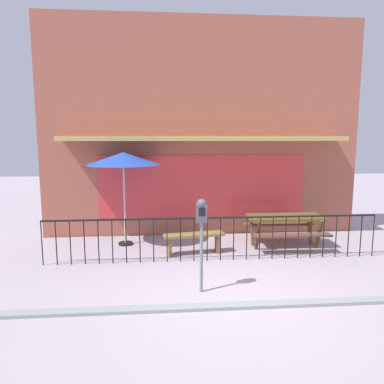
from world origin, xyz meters
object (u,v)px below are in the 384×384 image
patio_umbrella (123,159)px  patio_bench (194,239)px  picnic_table_left (285,222)px  parking_meter_near (201,221)px

patio_umbrella → patio_bench: size_ratio=1.61×
picnic_table_left → parking_meter_near: 3.44m
patio_bench → picnic_table_left: bearing=9.1°
patio_bench → parking_meter_near: parking_meter_near is taller
parking_meter_near → patio_umbrella: bearing=118.1°
patio_bench → parking_meter_near: size_ratio=0.87×
parking_meter_near → patio_bench: bearing=88.3°
patio_umbrella → picnic_table_left: bearing=-7.5°
patio_umbrella → patio_bench: patio_umbrella is taller
patio_umbrella → patio_bench: bearing=-28.1°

